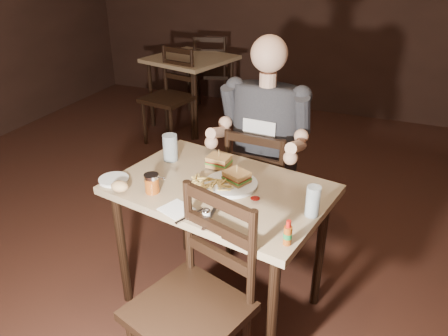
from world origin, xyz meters
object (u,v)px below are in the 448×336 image
at_px(diner, 264,120).
at_px(syrup_dispenser, 152,183).
at_px(bg_chair_near, 167,98).
at_px(side_plate, 114,180).
at_px(main_table, 220,202).
at_px(dinner_plate, 231,185).
at_px(chair_far, 263,189).
at_px(bg_chair_far, 211,73).
at_px(hot_sauce, 288,233).
at_px(glass_right, 313,201).
at_px(bg_table, 191,65).
at_px(chair_near, 188,311).
at_px(glass_left, 170,148).

height_order(diner, syrup_dispenser, diner).
bearing_deg(bg_chair_near, side_plate, -57.02).
height_order(main_table, dinner_plate, dinner_plate).
bearing_deg(chair_far, bg_chair_far, -56.32).
height_order(bg_chair_near, syrup_dispenser, bg_chair_near).
xyz_separation_m(bg_chair_far, hot_sauce, (1.83, -3.37, 0.36)).
bearing_deg(glass_right, bg_chair_far, 121.06).
bearing_deg(diner, hot_sauce, -63.08).
distance_m(bg_table, side_plate, 2.78).
relative_size(bg_chair_near, dinner_plate, 3.59).
bearing_deg(hot_sauce, chair_far, 112.57).
relative_size(bg_chair_far, hot_sauce, 8.12).
distance_m(bg_chair_far, side_plate, 3.32).
xyz_separation_m(main_table, bg_table, (-1.39, 2.48, 0.00)).
xyz_separation_m(bg_chair_near, hot_sauce, (1.83, -2.27, 0.35)).
height_order(bg_chair_near, dinner_plate, bg_chair_near).
distance_m(chair_near, dinner_plate, 0.66).
distance_m(glass_right, side_plate, 1.02).
height_order(chair_far, chair_near, chair_near).
height_order(chair_near, dinner_plate, chair_near).
distance_m(bg_table, chair_far, 2.40).
distance_m(chair_far, glass_left, 0.71).
bearing_deg(chair_far, dinner_plate, 92.25).
relative_size(bg_table, glass_left, 6.38).
bearing_deg(side_plate, bg_chair_far, 105.14).
bearing_deg(glass_left, hot_sauce, -32.00).
relative_size(main_table, chair_far, 1.31).
height_order(bg_chair_far, hot_sauce, bg_chair_far).
xyz_separation_m(hot_sauce, syrup_dispenser, (-0.73, 0.16, -0.01)).
height_order(bg_table, glass_left, glass_left).
bearing_deg(diner, main_table, -92.71).
relative_size(chair_near, syrup_dispenser, 9.80).
relative_size(diner, dinner_plate, 3.64).
distance_m(glass_left, syrup_dispenser, 0.36).
relative_size(dinner_plate, glass_left, 1.73).
relative_size(bg_chair_far, diner, 0.96).
bearing_deg(bg_table, bg_chair_near, -90.00).
bearing_deg(bg_chair_far, syrup_dispenser, 89.79).
bearing_deg(diner, chair_near, -85.13).
relative_size(main_table, bg_chair_far, 1.28).
bearing_deg(dinner_plate, chair_far, 89.19).
height_order(chair_far, glass_right, glass_right).
height_order(glass_left, side_plate, glass_left).
height_order(diner, glass_left, diner).
relative_size(chair_near, bg_chair_far, 1.03).
relative_size(bg_table, chair_far, 1.07).
distance_m(dinner_plate, glass_left, 0.46).
distance_m(glass_left, glass_right, 0.90).
relative_size(bg_table, side_plate, 6.46).
relative_size(chair_far, bg_chair_far, 0.98).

